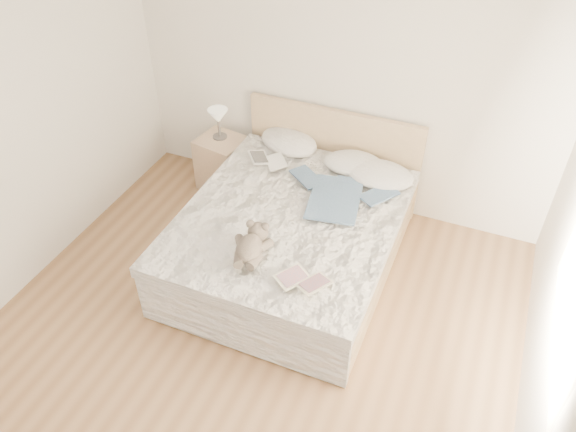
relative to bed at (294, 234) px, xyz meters
The scene contains 12 objects.
floor 1.23m from the bed, 90.00° to the right, with size 4.00×4.50×0.00m, color brown.
wall_back 1.49m from the bed, 90.00° to the left, with size 4.00×0.02×2.70m, color silver.
bed is the anchor object (origin of this frame).
nightstand 1.33m from the bed, 145.34° to the left, with size 0.45×0.40×0.56m, color tan.
table_lamp 1.46m from the bed, 144.70° to the left, with size 0.25×0.25×0.31m.
pillow_left 1.02m from the bed, 115.14° to the left, with size 0.60×0.42×0.18m, color silver.
pillow_middle 0.87m from the bed, 70.09° to the left, with size 0.54×0.38×0.16m, color silver.
pillow_right 0.93m from the bed, 51.08° to the left, with size 0.59×0.42×0.18m, color silver.
blouse 0.48m from the bed, 36.24° to the left, with size 0.66×0.70×0.03m, color #314864, non-canonical shape.
photo_book 0.77m from the bed, 132.70° to the left, with size 0.35×0.24×0.03m, color white.
childrens_book 0.93m from the bed, 63.53° to the right, with size 0.34×0.23×0.02m, color beige.
teddy_bear 0.79m from the bed, 95.54° to the right, with size 0.26×0.37×0.19m, color brown, non-canonical shape.
Camera 1 is at (1.35, -2.18, 3.53)m, focal length 35.00 mm.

